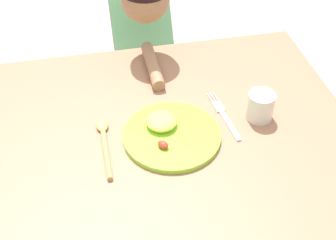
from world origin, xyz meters
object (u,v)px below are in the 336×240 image
at_px(plate, 170,133).
at_px(spoon, 105,142).
at_px(fork, 224,116).
at_px(drinking_cup, 260,106).
at_px(person, 143,74).

height_order(plate, spoon, plate).
xyz_separation_m(plate, fork, (0.17, 0.05, -0.01)).
bearing_deg(fork, spoon, 90.32).
relative_size(fork, spoon, 0.95).
bearing_deg(drinking_cup, plate, -174.70).
relative_size(spoon, drinking_cup, 2.69).
bearing_deg(spoon, drinking_cup, -87.76).
xyz_separation_m(drinking_cup, person, (-0.26, 0.53, -0.23)).
distance_m(drinking_cup, person, 0.63).
relative_size(plate, drinking_cup, 3.22).
distance_m(spoon, drinking_cup, 0.46).
distance_m(fork, spoon, 0.36).
relative_size(drinking_cup, person, 0.08).
distance_m(fork, drinking_cup, 0.11).
xyz_separation_m(fork, drinking_cup, (0.10, -0.02, 0.04)).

